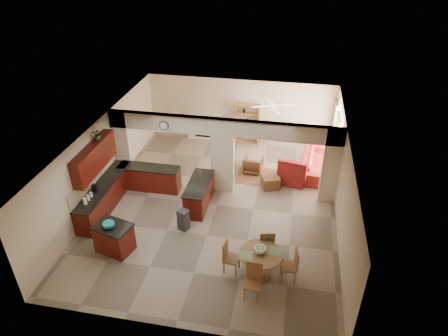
% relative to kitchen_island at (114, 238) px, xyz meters
% --- Properties ---
extents(floor, '(10.00, 10.00, 0.00)m').
position_rel_kitchen_island_xyz_m(floor, '(2.51, 2.73, -0.46)').
color(floor, gray).
rests_on(floor, ground).
extents(ceiling, '(10.00, 10.00, 0.00)m').
position_rel_kitchen_island_xyz_m(ceiling, '(2.51, 2.73, 2.34)').
color(ceiling, white).
rests_on(ceiling, wall_back).
extents(wall_back, '(8.00, 0.00, 8.00)m').
position_rel_kitchen_island_xyz_m(wall_back, '(2.51, 7.73, 0.94)').
color(wall_back, beige).
rests_on(wall_back, floor).
extents(wall_front, '(8.00, 0.00, 8.00)m').
position_rel_kitchen_island_xyz_m(wall_front, '(2.51, -2.27, 0.94)').
color(wall_front, beige).
rests_on(wall_front, floor).
extents(wall_left, '(0.00, 10.00, 10.00)m').
position_rel_kitchen_island_xyz_m(wall_left, '(-1.49, 2.73, 0.94)').
color(wall_left, beige).
rests_on(wall_left, floor).
extents(wall_right, '(0.00, 10.00, 10.00)m').
position_rel_kitchen_island_xyz_m(wall_right, '(6.51, 2.73, 0.94)').
color(wall_right, beige).
rests_on(wall_right, floor).
extents(partition_left_pier, '(0.60, 0.25, 2.80)m').
position_rel_kitchen_island_xyz_m(partition_left_pier, '(-1.19, 3.73, 0.94)').
color(partition_left_pier, beige).
rests_on(partition_left_pier, floor).
extents(partition_center_pier, '(0.80, 0.25, 2.20)m').
position_rel_kitchen_island_xyz_m(partition_center_pier, '(2.51, 3.73, 0.64)').
color(partition_center_pier, beige).
rests_on(partition_center_pier, floor).
extents(partition_right_pier, '(0.60, 0.25, 2.80)m').
position_rel_kitchen_island_xyz_m(partition_right_pier, '(6.21, 3.73, 0.94)').
color(partition_right_pier, beige).
rests_on(partition_right_pier, floor).
extents(partition_header, '(8.00, 0.25, 0.60)m').
position_rel_kitchen_island_xyz_m(partition_header, '(2.51, 3.73, 2.04)').
color(partition_header, beige).
rests_on(partition_header, partition_center_pier).
extents(kitchen_counter, '(2.52, 3.29, 1.48)m').
position_rel_kitchen_island_xyz_m(kitchen_counter, '(-0.75, 2.48, 0.01)').
color(kitchen_counter, '#481008').
rests_on(kitchen_counter, floor).
extents(upper_cabinets, '(0.35, 2.40, 0.90)m').
position_rel_kitchen_island_xyz_m(upper_cabinets, '(-1.31, 1.93, 1.46)').
color(upper_cabinets, '#481008').
rests_on(upper_cabinets, wall_left).
extents(peninsula, '(0.70, 1.85, 0.91)m').
position_rel_kitchen_island_xyz_m(peninsula, '(1.91, 2.61, -0.00)').
color(peninsula, '#481008').
rests_on(peninsula, floor).
extents(wall_clock, '(0.34, 0.03, 0.34)m').
position_rel_kitchen_island_xyz_m(wall_clock, '(0.51, 3.58, 1.99)').
color(wall_clock, '#452A17').
rests_on(wall_clock, partition_header).
extents(rug, '(1.60, 1.30, 0.01)m').
position_rel_kitchen_island_xyz_m(rug, '(3.71, 4.83, -0.45)').
color(rug, '#955436').
rests_on(rug, floor).
extents(fireplace, '(1.60, 0.35, 1.20)m').
position_rel_kitchen_island_xyz_m(fireplace, '(0.91, 7.56, 0.16)').
color(fireplace, white).
rests_on(fireplace, floor).
extents(shelving_unit, '(1.00, 0.32, 1.80)m').
position_rel_kitchen_island_xyz_m(shelving_unit, '(2.86, 7.55, 0.44)').
color(shelving_unit, olive).
rests_on(shelving_unit, floor).
extents(window_a, '(0.02, 0.90, 1.90)m').
position_rel_kitchen_island_xyz_m(window_a, '(6.48, 5.03, 0.74)').
color(window_a, white).
rests_on(window_a, wall_right).
extents(window_b, '(0.02, 0.90, 1.90)m').
position_rel_kitchen_island_xyz_m(window_b, '(6.48, 6.73, 0.74)').
color(window_b, white).
rests_on(window_b, wall_right).
extents(glazed_door, '(0.02, 0.70, 2.10)m').
position_rel_kitchen_island_xyz_m(glazed_door, '(6.48, 5.88, 0.59)').
color(glazed_door, white).
rests_on(glazed_door, wall_right).
extents(drape_a_left, '(0.10, 0.28, 2.30)m').
position_rel_kitchen_island_xyz_m(drape_a_left, '(6.44, 4.43, 0.74)').
color(drape_a_left, '#402219').
rests_on(drape_a_left, wall_right).
extents(drape_a_right, '(0.10, 0.28, 2.30)m').
position_rel_kitchen_island_xyz_m(drape_a_right, '(6.44, 5.63, 0.74)').
color(drape_a_right, '#402219').
rests_on(drape_a_right, wall_right).
extents(drape_b_left, '(0.10, 0.28, 2.30)m').
position_rel_kitchen_island_xyz_m(drape_b_left, '(6.44, 6.13, 0.74)').
color(drape_b_left, '#402219').
rests_on(drape_b_left, wall_right).
extents(drape_b_right, '(0.10, 0.28, 2.30)m').
position_rel_kitchen_island_xyz_m(drape_b_right, '(6.44, 7.33, 0.74)').
color(drape_b_right, '#402219').
rests_on(drape_b_right, wall_right).
extents(ceiling_fan, '(1.00, 1.00, 0.10)m').
position_rel_kitchen_island_xyz_m(ceiling_fan, '(4.01, 5.73, 2.10)').
color(ceiling_fan, white).
rests_on(ceiling_fan, ceiling).
extents(kitchen_island, '(1.21, 0.99, 0.91)m').
position_rel_kitchen_island_xyz_m(kitchen_island, '(0.00, 0.00, 0.00)').
color(kitchen_island, '#481008').
rests_on(kitchen_island, floor).
extents(teal_bowl, '(0.33, 0.33, 0.16)m').
position_rel_kitchen_island_xyz_m(teal_bowl, '(-0.05, -0.07, 0.53)').
color(teal_bowl, teal).
rests_on(teal_bowl, kitchen_island).
extents(trash_can, '(0.38, 0.35, 0.66)m').
position_rel_kitchen_island_xyz_m(trash_can, '(1.72, 1.31, -0.13)').
color(trash_can, '#2D2D2F').
rests_on(trash_can, floor).
extents(dining_table, '(1.18, 1.18, 0.80)m').
position_rel_kitchen_island_xyz_m(dining_table, '(4.30, -0.21, 0.07)').
color(dining_table, olive).
rests_on(dining_table, floor).
extents(fruit_bowl, '(0.32, 0.32, 0.17)m').
position_rel_kitchen_island_xyz_m(fruit_bowl, '(4.28, -0.16, 0.43)').
color(fruit_bowl, '#77BD28').
rests_on(fruit_bowl, dining_table).
extents(sofa, '(2.63, 1.22, 0.74)m').
position_rel_kitchen_island_xyz_m(sofa, '(5.81, 5.67, -0.09)').
color(sofa, maroon).
rests_on(sofa, floor).
extents(chaise, '(1.19, 1.04, 0.42)m').
position_rel_kitchen_island_xyz_m(chaise, '(4.94, 4.70, -0.25)').
color(chaise, maroon).
rests_on(chaise, floor).
extents(armchair, '(0.76, 0.78, 0.66)m').
position_rel_kitchen_island_xyz_m(armchair, '(3.44, 5.16, -0.13)').
color(armchair, maroon).
rests_on(armchair, floor).
extents(ottoman, '(0.77, 0.77, 0.44)m').
position_rel_kitchen_island_xyz_m(ottoman, '(4.21, 4.22, -0.24)').
color(ottoman, maroon).
rests_on(ottoman, floor).
extents(plant, '(0.35, 0.31, 0.36)m').
position_rel_kitchen_island_xyz_m(plant, '(-1.31, 2.36, 2.09)').
color(plant, '#1D4813').
rests_on(plant, upper_cabinets).
extents(chair_north, '(0.50, 0.50, 1.02)m').
position_rel_kitchen_island_xyz_m(chair_north, '(4.41, 0.46, 0.10)').
color(chair_north, olive).
rests_on(chair_north, floor).
extents(chair_east, '(0.48, 0.48, 1.02)m').
position_rel_kitchen_island_xyz_m(chair_east, '(5.15, -0.19, 0.10)').
color(chair_east, olive).
rests_on(chair_east, floor).
extents(chair_south, '(0.44, 0.44, 1.02)m').
position_rel_kitchen_island_xyz_m(chair_south, '(4.20, -0.90, 0.10)').
color(chair_south, olive).
rests_on(chair_south, floor).
extents(chair_west, '(0.47, 0.47, 1.02)m').
position_rel_kitchen_island_xyz_m(chair_west, '(3.44, -0.18, 0.10)').
color(chair_west, olive).
rests_on(chair_west, floor).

